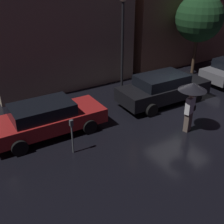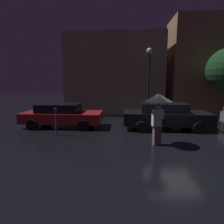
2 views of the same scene
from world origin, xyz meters
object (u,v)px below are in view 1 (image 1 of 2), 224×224
(parked_car_black, at_px, (163,88))
(pedestrian_with_umbrella, at_px, (192,93))
(parking_meter, at_px, (72,133))
(parked_car_red, at_px, (46,118))
(street_lamp_near, at_px, (123,29))

(parked_car_black, xyz_separation_m, pedestrian_with_umbrella, (-0.97, -2.67, 0.94))
(pedestrian_with_umbrella, bearing_deg, parked_car_black, -125.49)
(parked_car_black, distance_m, pedestrian_with_umbrella, 2.99)
(pedestrian_with_umbrella, relative_size, parking_meter, 1.57)
(pedestrian_with_umbrella, bearing_deg, parked_car_red, -45.21)
(parked_car_red, height_order, parking_meter, parked_car_red)
(street_lamp_near, bearing_deg, parked_car_red, -154.12)
(parked_car_red, relative_size, street_lamp_near, 0.93)
(parked_car_red, distance_m, parked_car_black, 5.94)
(parked_car_red, xyz_separation_m, street_lamp_near, (5.36, 2.60, 2.50))
(parked_car_red, xyz_separation_m, parking_meter, (0.31, -1.76, 0.12))
(parked_car_black, distance_m, street_lamp_near, 3.74)
(parking_meter, bearing_deg, street_lamp_near, 40.78)
(parked_car_red, distance_m, street_lamp_near, 6.46)
(parked_car_black, height_order, pedestrian_with_umbrella, pedestrian_with_umbrella)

